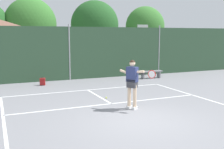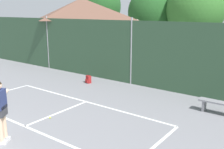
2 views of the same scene
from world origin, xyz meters
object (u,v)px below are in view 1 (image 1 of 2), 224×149
at_px(tennis_player, 132,80).
at_px(courtside_bench, 151,73).
at_px(backpack_red, 43,82).
at_px(basketball_hoop, 142,41).
at_px(tennis_ball, 106,98).

xyz_separation_m(tennis_player, courtside_bench, (4.50, 6.01, -0.75)).
bearing_deg(courtside_bench, backpack_red, 177.55).
xyz_separation_m(basketball_hoop, backpack_red, (-8.17, -3.25, -2.12)).
bearing_deg(basketball_hoop, courtside_bench, -110.87).
relative_size(backpack_red, courtside_bench, 0.29).
bearing_deg(backpack_red, basketball_hoop, 21.71).
bearing_deg(courtside_bench, tennis_ball, -139.62).
distance_m(basketball_hoop, courtside_bench, 4.26).
distance_m(backpack_red, courtside_bench, 6.82).
xyz_separation_m(basketball_hoop, tennis_ball, (-6.12, -7.60, -2.28)).
bearing_deg(tennis_ball, courtside_bench, 40.38).
bearing_deg(basketball_hoop, backpack_red, -158.29).
bearing_deg(courtside_bench, tennis_player, -126.84).
height_order(basketball_hoop, tennis_player, basketball_hoop).
relative_size(basketball_hoop, tennis_player, 1.91).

